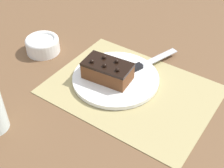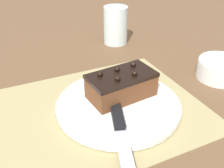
{
  "view_description": "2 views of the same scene",
  "coord_description": "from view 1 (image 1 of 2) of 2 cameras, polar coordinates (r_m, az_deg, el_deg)",
  "views": [
    {
      "loc": [
        -0.33,
        0.58,
        0.59
      ],
      "look_at": [
        0.05,
        0.03,
        0.02
      ],
      "focal_mm": 50.0,
      "sensor_mm": 36.0,
      "label": 1
    },
    {
      "loc": [
        -0.14,
        -0.4,
        0.33
      ],
      "look_at": [
        0.06,
        0.02,
        0.04
      ],
      "focal_mm": 42.0,
      "sensor_mm": 36.0,
      "label": 2
    }
  ],
  "objects": [
    {
      "name": "small_bowl",
      "position": [
        1.05,
        -12.54,
        7.11
      ],
      "size": [
        0.11,
        0.11,
        0.05
      ],
      "color": "white",
      "rests_on": "ground_plane"
    },
    {
      "name": "serving_knife",
      "position": [
        0.95,
        5.41,
        3.41
      ],
      "size": [
        0.09,
        0.21,
        0.01
      ],
      "rotation": [
        0.0,
        0.0,
        2.82
      ],
      "color": "black",
      "rests_on": "cake_plate"
    },
    {
      "name": "placemat_woven",
      "position": [
        0.89,
        3.51,
        -1.04
      ],
      "size": [
        0.46,
        0.34,
        0.0
      ],
      "primitive_type": "cube",
      "color": "tan",
      "rests_on": "ground_plane"
    },
    {
      "name": "chocolate_cake",
      "position": [
        0.89,
        -0.82,
        2.46
      ],
      "size": [
        0.15,
        0.09,
        0.06
      ],
      "rotation": [
        0.0,
        0.0,
        0.11
      ],
      "color": "brown",
      "rests_on": "cake_plate"
    },
    {
      "name": "ground_plane",
      "position": [
        0.89,
        3.5,
        -1.14
      ],
      "size": [
        3.0,
        3.0,
        0.0
      ],
      "primitive_type": "plane",
      "color": "brown"
    },
    {
      "name": "cake_plate",
      "position": [
        0.92,
        0.68,
        1.08
      ],
      "size": [
        0.25,
        0.25,
        0.01
      ],
      "color": "white",
      "rests_on": "placemat_woven"
    }
  ]
}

